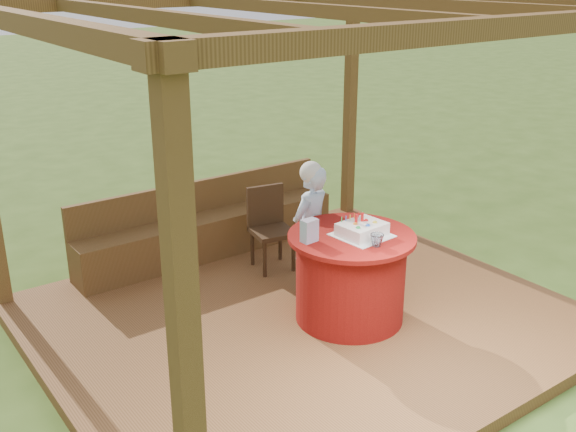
# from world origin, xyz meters

# --- Properties ---
(ground) EXTENTS (60.00, 60.00, 0.00)m
(ground) POSITION_xyz_m (0.00, 0.00, 0.00)
(ground) COLOR #35511B
(ground) RESTS_ON ground
(deck) EXTENTS (4.50, 4.00, 0.12)m
(deck) POSITION_xyz_m (0.00, 0.00, 0.06)
(deck) COLOR brown
(deck) RESTS_ON ground
(pergola) EXTENTS (4.50, 4.00, 2.72)m
(pergola) POSITION_xyz_m (0.00, 0.00, 2.41)
(pergola) COLOR brown
(pergola) RESTS_ON deck
(bench) EXTENTS (3.00, 0.42, 0.80)m
(bench) POSITION_xyz_m (0.00, 1.72, 0.38)
(bench) COLOR brown
(bench) RESTS_ON deck
(table) EXTENTS (1.11, 1.11, 0.81)m
(table) POSITION_xyz_m (0.29, -0.29, 0.53)
(table) COLOR maroon
(table) RESTS_ON deck
(chair) EXTENTS (0.47, 0.47, 0.85)m
(chair) POSITION_xyz_m (0.36, 1.07, 0.59)
(chair) COLOR #362111
(chair) RESTS_ON deck
(elderly_woman) EXTENTS (0.53, 0.42, 1.31)m
(elderly_woman) POSITION_xyz_m (0.34, 0.35, 0.78)
(elderly_woman) COLOR #9CC1E8
(elderly_woman) RESTS_ON deck
(birthday_cake) EXTENTS (0.46, 0.46, 0.19)m
(birthday_cake) POSITION_xyz_m (0.35, -0.35, 0.98)
(birthday_cake) COLOR white
(birthday_cake) RESTS_ON table
(gift_bag) EXTENTS (0.14, 0.10, 0.20)m
(gift_bag) POSITION_xyz_m (-0.10, -0.19, 1.02)
(gift_bag) COLOR #C27EA8
(gift_bag) RESTS_ON table
(drinking_glass) EXTENTS (0.14, 0.14, 0.11)m
(drinking_glass) POSITION_xyz_m (0.29, -0.59, 0.98)
(drinking_glass) COLOR white
(drinking_glass) RESTS_ON table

